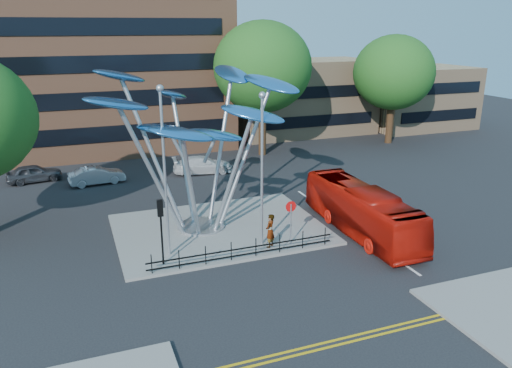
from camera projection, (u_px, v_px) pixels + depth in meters
name	position (u px, v px, depth m)	size (l,w,h in m)	color
ground	(274.00, 272.00, 24.58)	(120.00, 120.00, 0.00)	black
traffic_island	(220.00, 229.00, 29.56)	(12.00, 9.00, 0.15)	slate
double_yellow_near	(334.00, 340.00, 19.23)	(40.00, 0.12, 0.01)	gold
double_yellow_far	(338.00, 345.00, 18.97)	(40.00, 0.12, 0.01)	gold
low_building_near	(303.00, 97.00, 55.49)	(15.00, 8.00, 8.00)	tan
low_building_far	(418.00, 97.00, 58.58)	(12.00, 8.00, 7.00)	tan
tree_right	(263.00, 67.00, 44.43)	(8.80, 8.80, 12.11)	black
tree_far	(394.00, 73.00, 49.44)	(8.00, 8.00, 10.81)	black
leaf_sculpture	(195.00, 114.00, 27.74)	(12.72, 9.54, 9.51)	#9EA0A5
street_lamp_left	(164.00, 158.00, 24.55)	(0.36, 0.36, 8.80)	#9EA0A5
street_lamp_right	(262.00, 157.00, 25.87)	(0.36, 0.36, 8.30)	#9EA0A5
traffic_light_island	(161.00, 218.00, 24.32)	(0.28, 0.18, 3.42)	black
no_entry_sign_island	(291.00, 215.00, 26.94)	(0.60, 0.10, 2.45)	#9EA0A5
pedestrian_railing_front	(244.00, 251.00, 25.59)	(10.00, 0.06, 1.00)	black
red_bus	(361.00, 210.00, 28.83)	(2.34, 9.99, 2.78)	#B61208
pedestrian	(270.00, 231.00, 26.74)	(0.68, 0.45, 1.88)	gray
parked_car_left	(34.00, 173.00, 38.51)	(1.62, 4.04, 1.38)	#393B40
parked_car_mid	(97.00, 175.00, 37.99)	(1.44, 4.12, 1.36)	#AEB1B6
parked_car_right	(203.00, 165.00, 40.80)	(1.95, 4.80, 1.39)	silver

